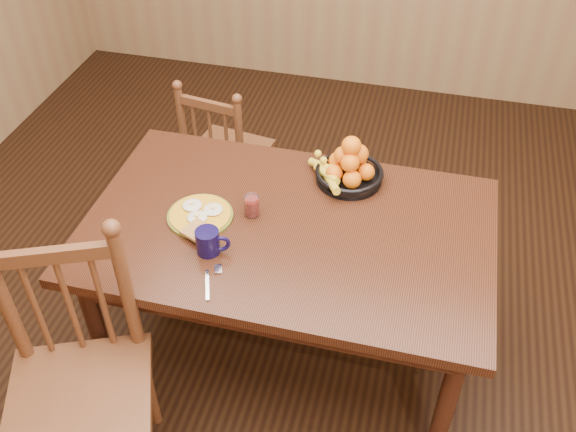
% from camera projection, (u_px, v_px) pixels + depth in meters
% --- Properties ---
extents(room, '(4.52, 5.02, 2.72)m').
position_uv_depth(room, '(288.00, 92.00, 2.12)').
color(room, black).
rests_on(room, ground).
extents(dining_table, '(1.60, 1.00, 0.75)m').
position_uv_depth(dining_table, '(288.00, 241.00, 2.58)').
color(dining_table, black).
rests_on(dining_table, ground).
extents(chair_far, '(0.45, 0.43, 0.87)m').
position_uv_depth(chair_far, '(225.00, 153.00, 3.44)').
color(chair_far, '#4E2817').
rests_on(chair_far, ground).
extents(chair_near, '(0.63, 0.62, 1.08)m').
position_uv_depth(chair_near, '(79.00, 383.00, 2.24)').
color(chair_near, '#4E2817').
rests_on(chair_near, ground).
extents(breakfast_plate, '(0.26, 0.30, 0.04)m').
position_uv_depth(breakfast_plate, '(200.00, 216.00, 2.55)').
color(breakfast_plate, '#59601E').
rests_on(breakfast_plate, dining_table).
extents(fork, '(0.06, 0.18, 0.00)m').
position_uv_depth(fork, '(211.00, 280.00, 2.30)').
color(fork, silver).
rests_on(fork, dining_table).
extents(spoon, '(0.05, 0.16, 0.01)m').
position_uv_depth(spoon, '(189.00, 212.00, 2.57)').
color(spoon, silver).
rests_on(spoon, dining_table).
extents(coffee_mug, '(0.13, 0.09, 0.10)m').
position_uv_depth(coffee_mug, '(209.00, 241.00, 2.38)').
color(coffee_mug, black).
rests_on(coffee_mug, dining_table).
extents(juice_glass, '(0.06, 0.06, 0.09)m').
position_uv_depth(juice_glass, '(252.00, 206.00, 2.54)').
color(juice_glass, silver).
rests_on(juice_glass, dining_table).
extents(fruit_bowl, '(0.32, 0.32, 0.22)m').
position_uv_depth(fruit_bowl, '(348.00, 168.00, 2.69)').
color(fruit_bowl, black).
rests_on(fruit_bowl, dining_table).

